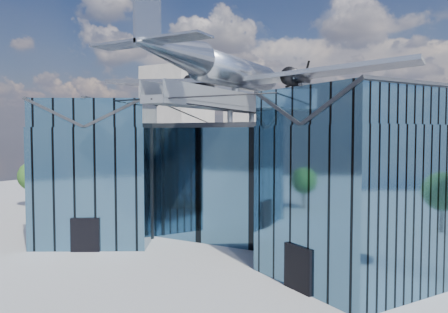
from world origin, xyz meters
The scene contains 4 objects.
ground_plane centered at (0.00, 0.00, 0.00)m, with size 120.00×120.00×0.00m, color gray.
museum centered at (0.00, 5.82, 5.54)m, with size 32.88×24.50×17.60m.
bg_towers centered at (1.45, 50.49, 10.01)m, with size 77.00×24.50×26.00m.
tree_side_w centered at (-29.72, 7.06, 3.78)m, with size 4.23×4.23×5.59m.
Camera 1 is at (16.76, -28.00, 9.00)m, focal length 35.00 mm.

